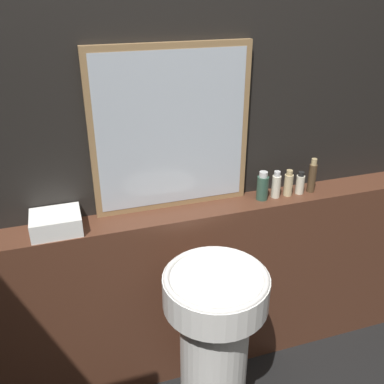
% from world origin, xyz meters
% --- Properties ---
extents(wall_back, '(8.00, 0.06, 2.50)m').
position_xyz_m(wall_back, '(0.00, 1.43, 1.25)').
color(wall_back, black).
rests_on(wall_back, ground_plane).
extents(vanity_counter, '(2.90, 0.17, 0.92)m').
position_xyz_m(vanity_counter, '(0.00, 1.31, 0.46)').
color(vanity_counter, '#512D1E').
rests_on(vanity_counter, ground_plane).
extents(pedestal_sink, '(0.41, 0.41, 0.85)m').
position_xyz_m(pedestal_sink, '(-0.02, 0.93, 0.49)').
color(pedestal_sink, white).
rests_on(pedestal_sink, ground_plane).
extents(mirror, '(0.68, 0.03, 0.70)m').
position_xyz_m(mirror, '(-0.05, 1.38, 1.27)').
color(mirror, '#937047').
rests_on(mirror, vanity_counter).
extents(towel_stack, '(0.20, 0.16, 0.08)m').
position_xyz_m(towel_stack, '(-0.56, 1.31, 0.96)').
color(towel_stack, white).
rests_on(towel_stack, vanity_counter).
extents(shampoo_bottle, '(0.05, 0.05, 0.14)m').
position_xyz_m(shampoo_bottle, '(0.35, 1.31, 0.98)').
color(shampoo_bottle, '#2D4C3D').
rests_on(shampoo_bottle, vanity_counter).
extents(conditioner_bottle, '(0.04, 0.04, 0.13)m').
position_xyz_m(conditioner_bottle, '(0.42, 1.31, 0.98)').
color(conditioner_bottle, beige).
rests_on(conditioner_bottle, vanity_counter).
extents(lotion_bottle, '(0.04, 0.04, 0.13)m').
position_xyz_m(lotion_bottle, '(0.49, 1.31, 0.98)').
color(lotion_bottle, '#C6B284').
rests_on(lotion_bottle, vanity_counter).
extents(body_wash_bottle, '(0.04, 0.04, 0.11)m').
position_xyz_m(body_wash_bottle, '(0.55, 1.31, 0.97)').
color(body_wash_bottle, beige).
rests_on(body_wash_bottle, vanity_counter).
extents(hand_soap_bottle, '(0.04, 0.04, 0.17)m').
position_xyz_m(hand_soap_bottle, '(0.61, 1.31, 1.00)').
color(hand_soap_bottle, '#4C3823').
rests_on(hand_soap_bottle, vanity_counter).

